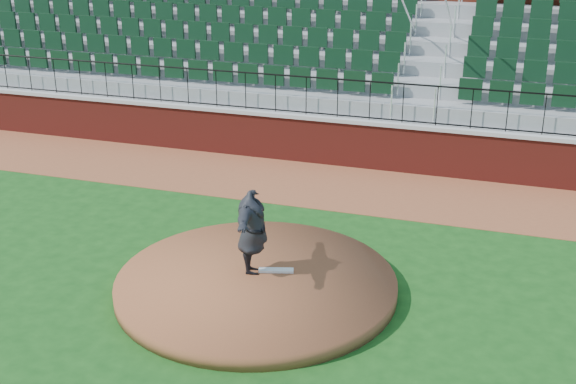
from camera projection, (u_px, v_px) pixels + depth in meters
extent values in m
plane|color=#134413|center=(263.00, 286.00, 13.69)|extent=(90.00, 90.00, 0.00)
cube|color=brown|center=(336.00, 186.00, 18.47)|extent=(34.00, 3.20, 0.01)
cube|color=maroon|center=(352.00, 144.00, 19.67)|extent=(34.00, 0.35, 1.20)
cube|color=#B7B7B7|center=(353.00, 120.00, 19.43)|extent=(34.00, 0.45, 0.10)
cube|color=maroon|center=(394.00, 29.00, 23.77)|extent=(34.00, 0.50, 5.50)
cylinder|color=brown|center=(256.00, 284.00, 13.52)|extent=(5.08, 5.08, 0.25)
cube|color=silver|center=(276.00, 270.00, 13.70)|extent=(0.66, 0.33, 0.04)
imported|color=black|center=(252.00, 232.00, 13.39)|extent=(1.02, 2.04, 1.60)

